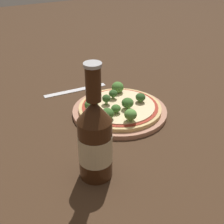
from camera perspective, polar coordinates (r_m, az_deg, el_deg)
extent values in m
plane|color=#3D2819|center=(0.82, 3.12, -0.55)|extent=(3.00, 3.00, 0.00)
cylinder|color=tan|center=(0.83, 1.40, 0.13)|extent=(0.25, 0.25, 0.01)
cylinder|color=tan|center=(0.82, 1.47, 0.72)|extent=(0.22, 0.22, 0.01)
cylinder|color=maroon|center=(0.82, 1.48, 1.07)|extent=(0.20, 0.20, 0.00)
cylinder|color=beige|center=(0.82, 1.48, 1.14)|extent=(0.18, 0.18, 0.00)
cylinder|color=#7A9E5B|center=(0.88, 1.03, 3.83)|extent=(0.01, 0.01, 0.01)
ellipsoid|color=#477A33|center=(0.87, 1.04, 4.54)|extent=(0.03, 0.03, 0.03)
cylinder|color=#7A9E5B|center=(0.80, 2.85, 0.92)|extent=(0.01, 0.01, 0.01)
ellipsoid|color=#386628|center=(0.79, 2.87, 1.69)|extent=(0.03, 0.03, 0.03)
cylinder|color=#7A9E5B|center=(0.85, 0.21, 2.79)|extent=(0.01, 0.01, 0.01)
ellipsoid|color=#2D5123|center=(0.84, 0.22, 3.42)|extent=(0.02, 0.02, 0.02)
cylinder|color=#7A9E5B|center=(0.76, -0.83, -1.01)|extent=(0.01, 0.01, 0.01)
ellipsoid|color=#386628|center=(0.75, -0.84, -0.31)|extent=(0.03, 0.03, 0.03)
cylinder|color=#7A9E5B|center=(0.78, -3.77, 0.39)|extent=(0.01, 0.01, 0.01)
ellipsoid|color=#568E3D|center=(0.78, -3.80, 1.31)|extent=(0.03, 0.03, 0.03)
cylinder|color=#7A9E5B|center=(0.86, -2.65, 3.22)|extent=(0.01, 0.01, 0.01)
ellipsoid|color=#2D5123|center=(0.85, -2.67, 3.89)|extent=(0.02, 0.02, 0.02)
cylinder|color=#7A9E5B|center=(0.82, -1.03, 1.80)|extent=(0.01, 0.01, 0.01)
ellipsoid|color=#2D5123|center=(0.81, -1.04, 2.50)|extent=(0.02, 0.02, 0.02)
cylinder|color=#7A9E5B|center=(0.83, 5.21, 2.11)|extent=(0.01, 0.01, 0.01)
ellipsoid|color=#2D5123|center=(0.83, 5.24, 2.72)|extent=(0.03, 0.03, 0.02)
cylinder|color=#7A9E5B|center=(0.78, 0.73, 0.10)|extent=(0.01, 0.01, 0.01)
ellipsoid|color=#386628|center=(0.78, 0.73, 0.65)|extent=(0.02, 0.02, 0.02)
cylinder|color=#7A9E5B|center=(0.75, 3.38, -1.29)|extent=(0.01, 0.01, 0.01)
ellipsoid|color=#568E3D|center=(0.74, 3.41, -0.47)|extent=(0.03, 0.03, 0.03)
cylinder|color=#7A9E5B|center=(0.82, -3.38, 1.54)|extent=(0.01, 0.01, 0.01)
ellipsoid|color=#386628|center=(0.81, -3.39, 2.10)|extent=(0.02, 0.02, 0.02)
cylinder|color=#381E0F|center=(0.60, -3.06, -6.75)|extent=(0.07, 0.07, 0.13)
cylinder|color=#C6B793|center=(0.60, -3.06, -6.56)|extent=(0.07, 0.07, 0.06)
cone|color=#381E0F|center=(0.55, -3.29, 0.21)|extent=(0.07, 0.07, 0.04)
cylinder|color=#381E0F|center=(0.53, -3.46, 5.13)|extent=(0.03, 0.03, 0.06)
cylinder|color=#B2B2B7|center=(0.51, -3.58, 8.62)|extent=(0.03, 0.03, 0.01)
cube|color=silver|center=(0.95, -6.70, 4.00)|extent=(0.02, 0.19, 0.00)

